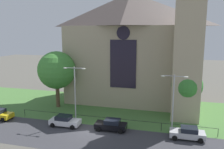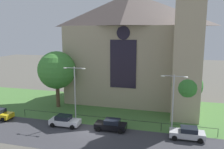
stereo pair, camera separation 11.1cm
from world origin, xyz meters
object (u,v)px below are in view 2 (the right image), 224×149
Objects in this scene: tree_right_near at (187,86)px; parked_car_silver at (187,133)px; streetlamp_far at (173,96)px; tree_left_near at (57,70)px; parked_car_white at (65,121)px; church_building at (134,47)px; parked_car_black at (111,125)px; streetlamp_near at (75,87)px.

tree_right_near is 8.21m from parked_car_silver.
parked_car_silver is (0.01, -6.98, -4.33)m from tree_right_near.
tree_left_near is at bearing 163.32° from streetlamp_far.
tree_right_near is 18.40m from parked_car_white.
streetlamp_far reaches higher than tree_right_near.
parked_car_silver is at bearing -57.09° from church_building.
parked_car_black is at bearing -1.41° from parked_car_silver.
church_building is at bearing 31.41° from tree_left_near.
streetlamp_far is at bearing -16.68° from tree_left_near.
church_building is at bearing 65.35° from streetlamp_near.
streetlamp_far is 1.82× the size of parked_car_black.
streetlamp_near is 1.93× the size of parked_car_silver.
streetlamp_near is (-15.43, -5.59, 0.13)m from tree_right_near.
parked_car_silver is (21.37, -7.22, -5.76)m from tree_left_near.
streetlamp_near is (-6.03, -13.14, -5.07)m from church_building.
streetlamp_near is 13.55m from streetlamp_far.
church_building is at bearing 141.22° from tree_right_near.
parked_car_black is 1.00× the size of parked_car_silver.
tree_left_near is 1.32× the size of tree_right_near.
parked_car_black is 9.72m from parked_car_silver.
streetlamp_near reaches higher than parked_car_white.
church_building is 3.38× the size of streetlamp_far.
church_building reaches higher than tree_right_near.
tree_right_near is 0.91× the size of streetlamp_near.
parked_car_silver is at bearing 0.06° from parked_car_white.
parked_car_white is at bearing 1.75° from parked_car_black.
parked_car_silver is (16.34, 0.31, 0.00)m from parked_car_white.
tree_left_near is 21.42m from tree_right_near.
church_building is 2.66× the size of tree_left_near.
parked_car_white is at bearing -115.06° from church_building.
streetlamp_near is 1.06× the size of streetlamp_far.
streetlamp_far is (13.55, -0.00, -0.26)m from streetlamp_near.
tree_left_near reaches higher than parked_car_black.
streetlamp_far reaches higher than parked_car_silver.
church_building is 3.51× the size of tree_right_near.
tree_left_near is 20.40m from streetlamp_far.
tree_left_near is 1.27× the size of streetlamp_far.
tree_right_near is at bearing -0.66° from tree_left_near.
parked_car_silver is at bearing -36.32° from streetlamp_far.
tree_left_near is 14.85m from parked_car_black.
streetlamp_near is 16.13m from parked_car_silver.
church_building is at bearing -58.23° from parked_car_silver.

